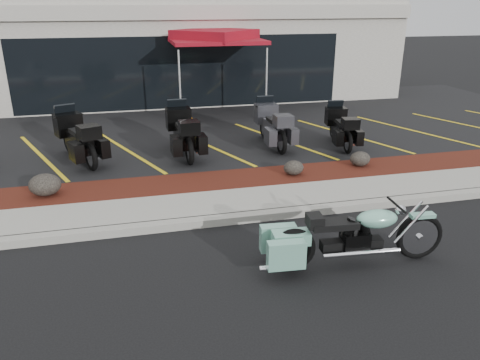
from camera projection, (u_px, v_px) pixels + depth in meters
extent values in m
plane|color=black|center=(261.00, 242.00, 8.22)|extent=(90.00, 90.00, 0.00)
cube|color=gray|center=(249.00, 217.00, 9.01)|extent=(24.00, 0.25, 0.15)
cube|color=gray|center=(240.00, 203.00, 9.64)|extent=(24.00, 1.20, 0.15)
cube|color=black|center=(228.00, 182.00, 10.73)|extent=(24.00, 1.20, 0.16)
cube|color=black|center=(194.00, 125.00, 15.63)|extent=(26.00, 9.60, 0.15)
cube|color=gray|center=(171.00, 49.00, 20.66)|extent=(18.00, 8.00, 4.00)
cube|color=black|center=(183.00, 73.00, 17.23)|extent=(12.00, 0.06, 2.60)
cube|color=gray|center=(181.00, 12.00, 16.45)|extent=(18.00, 0.30, 0.50)
ellipsoid|color=black|center=(45.00, 185.00, 9.72)|extent=(0.65, 0.54, 0.46)
ellipsoid|color=black|center=(294.00, 168.00, 10.91)|extent=(0.47, 0.40, 0.34)
ellipsoid|color=black|center=(360.00, 159.00, 11.49)|extent=(0.51, 0.42, 0.36)
cone|color=#CE6606|center=(190.00, 118.00, 15.37)|extent=(0.37, 0.37, 0.41)
cylinder|color=silver|center=(170.00, 86.00, 15.34)|extent=(0.06, 0.06, 2.39)
cylinder|color=silver|center=(258.00, 86.00, 15.35)|extent=(0.06, 0.06, 2.39)
cylinder|color=silver|center=(180.00, 74.00, 18.05)|extent=(0.06, 0.06, 2.39)
cylinder|color=silver|center=(255.00, 74.00, 18.07)|extent=(0.06, 0.06, 2.39)
cube|color=maroon|center=(215.00, 40.00, 16.22)|extent=(3.75, 3.75, 0.12)
cube|color=maroon|center=(215.00, 35.00, 16.16)|extent=(3.14, 3.14, 0.36)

